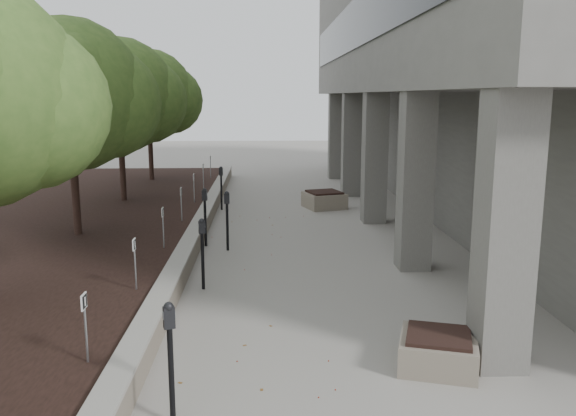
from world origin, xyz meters
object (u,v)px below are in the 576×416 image
object	(u,v)px
crabapple_tree_4	(120,120)
parking_meter_4	(227,221)
crabapple_tree_5	(149,115)
planter_front	(438,350)
crabapple_tree_3	(71,128)
parking_meter_5	(221,188)
parking_meter_3	(205,217)
parking_meter_2	(203,254)
parking_meter_1	(171,364)
planter_back	(324,199)

from	to	relation	value
crabapple_tree_4	parking_meter_4	world-z (taller)	crabapple_tree_4
crabapple_tree_5	planter_front	distance (m)	18.74
crabapple_tree_3	crabapple_tree_4	xyz separation A→B (m)	(0.00, 5.00, 0.00)
crabapple_tree_5	parking_meter_5	distance (m)	6.29
crabapple_tree_5	parking_meter_3	size ratio (longest dim) A/B	3.52
crabapple_tree_5	parking_meter_2	distance (m)	14.01
crabapple_tree_5	parking_meter_2	bearing A→B (deg)	-75.10
parking_meter_2	parking_meter_5	world-z (taller)	parking_meter_5
crabapple_tree_4	parking_meter_1	bearing A→B (deg)	-74.53
crabapple_tree_4	parking_meter_3	distance (m)	6.27
crabapple_tree_3	parking_meter_1	xyz separation A→B (m)	(3.70, -8.38, -2.35)
crabapple_tree_4	crabapple_tree_3	bearing A→B (deg)	-90.00
planter_front	planter_back	bearing A→B (deg)	92.00
crabapple_tree_5	planter_front	world-z (taller)	crabapple_tree_5
parking_meter_3	planter_back	distance (m)	6.40
crabapple_tree_4	planter_back	size ratio (longest dim) A/B	4.27
parking_meter_5	planter_back	distance (m)	3.64
crabapple_tree_4	planter_front	xyz separation A→B (m)	(7.34, -12.00, -2.87)
crabapple_tree_3	parking_meter_5	xyz separation A→B (m)	(3.30, 5.19, -2.36)
crabapple_tree_5	parking_meter_3	xyz separation A→B (m)	(3.25, -9.82, -2.35)
parking_meter_2	parking_meter_3	xyz separation A→B (m)	(-0.30, 3.53, 0.03)
parking_meter_3	planter_front	bearing A→B (deg)	-53.78
planter_front	planter_back	size ratio (longest dim) A/B	0.85
parking_meter_3	crabapple_tree_4	bearing A→B (deg)	130.58
parking_meter_2	planter_back	distance (m)	9.39
crabapple_tree_5	parking_meter_4	distance (m)	11.23
crabapple_tree_5	parking_meter_3	distance (m)	10.61
crabapple_tree_3	crabapple_tree_5	size ratio (longest dim) A/B	1.00
parking_meter_2	parking_meter_5	xyz separation A→B (m)	(-0.25, 8.54, 0.02)
parking_meter_4	planter_front	distance (m)	7.58
crabapple_tree_4	parking_meter_4	size ratio (longest dim) A/B	3.54
parking_meter_4	planter_back	bearing A→B (deg)	64.15
parking_meter_2	parking_meter_1	bearing A→B (deg)	-104.64
parking_meter_1	planter_front	xyz separation A→B (m)	(3.63, 1.38, -0.52)
parking_meter_2	planter_front	xyz separation A→B (m)	(3.79, -3.65, -0.49)
planter_back	crabapple_tree_5	bearing A→B (deg)	146.41
crabapple_tree_4	planter_back	bearing A→B (deg)	3.44
crabapple_tree_3	crabapple_tree_5	world-z (taller)	same
parking_meter_5	planter_front	bearing A→B (deg)	-67.41
crabapple_tree_3	parking_meter_2	xyz separation A→B (m)	(3.55, -3.35, -2.38)
crabapple_tree_3	parking_meter_3	xyz separation A→B (m)	(3.25, 0.18, -2.35)
parking_meter_3	parking_meter_4	distance (m)	0.77
crabapple_tree_4	parking_meter_1	distance (m)	14.08
crabapple_tree_4	parking_meter_2	distance (m)	9.38
crabapple_tree_4	parking_meter_5	distance (m)	4.07
parking_meter_5	crabapple_tree_4	bearing A→B (deg)	-172.42
parking_meter_1	parking_meter_3	xyz separation A→B (m)	(-0.45, 8.56, 0.00)
crabapple_tree_4	crabapple_tree_5	xyz separation A→B (m)	(0.00, 5.00, 0.00)
planter_front	parking_meter_2	bearing A→B (deg)	136.01
crabapple_tree_4	planter_front	bearing A→B (deg)	-58.56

